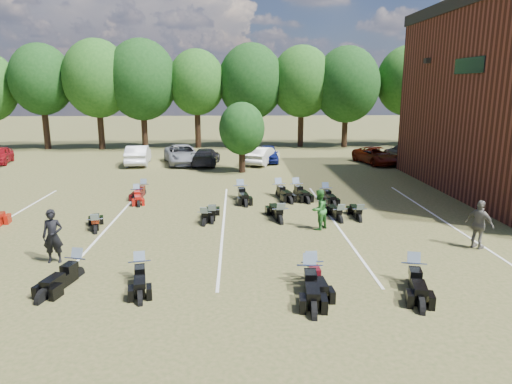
{
  "coord_description": "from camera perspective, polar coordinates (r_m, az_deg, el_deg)",
  "views": [
    {
      "loc": [
        -2.38,
        -16.52,
        5.96
      ],
      "look_at": [
        -1.5,
        4.0,
        1.2
      ],
      "focal_mm": 32.0,
      "sensor_mm": 36.0,
      "label": 1
    }
  ],
  "objects": [
    {
      "name": "ground",
      "position": [
        17.73,
        5.45,
        -6.66
      ],
      "size": [
        160.0,
        160.0,
        0.0
      ],
      "primitive_type": "plane",
      "color": "brown",
      "rests_on": "ground"
    },
    {
      "name": "car_1",
      "position": [
        36.87,
        -14.52,
        4.52
      ],
      "size": [
        2.03,
        4.73,
        1.51
      ],
      "primitive_type": "imported",
      "rotation": [
        0.0,
        0.0,
        3.24
      ],
      "color": "silver",
      "rests_on": "ground"
    },
    {
      "name": "car_2",
      "position": [
        36.47,
        -9.19,
        4.65
      ],
      "size": [
        3.7,
        5.74,
        1.47
      ],
      "primitive_type": "imported",
      "rotation": [
        0.0,
        0.0,
        0.25
      ],
      "color": "gray",
      "rests_on": "ground"
    },
    {
      "name": "car_3",
      "position": [
        35.59,
        -6.29,
        4.4
      ],
      "size": [
        2.17,
        4.63,
        1.31
      ],
      "primitive_type": "imported",
      "rotation": [
        0.0,
        0.0,
        3.07
      ],
      "color": "black",
      "rests_on": "ground"
    },
    {
      "name": "car_4",
      "position": [
        36.93,
        1.52,
        4.81
      ],
      "size": [
        1.69,
        3.98,
        1.34
      ],
      "primitive_type": "imported",
      "rotation": [
        0.0,
        0.0,
        -0.03
      ],
      "color": "#0B1453",
      "rests_on": "ground"
    },
    {
      "name": "car_5",
      "position": [
        35.88,
        0.87,
        4.59
      ],
      "size": [
        2.99,
        4.38,
        1.37
      ],
      "primitive_type": "imported",
      "rotation": [
        0.0,
        0.0,
        2.73
      ],
      "color": "beige",
      "rests_on": "ground"
    },
    {
      "name": "car_6",
      "position": [
        37.23,
        14.81,
        4.41
      ],
      "size": [
        3.21,
        5.04,
        1.3
      ],
      "primitive_type": "imported",
      "rotation": [
        0.0,
        0.0,
        0.24
      ],
      "color": "#530F04",
      "rests_on": "ground"
    },
    {
      "name": "car_7",
      "position": [
        38.61,
        18.31,
        4.67
      ],
      "size": [
        2.51,
        5.47,
        1.55
      ],
      "primitive_type": "imported",
      "rotation": [
        0.0,
        0.0,
        3.21
      ],
      "color": "#323337",
      "rests_on": "ground"
    },
    {
      "name": "person_black",
      "position": [
        17.22,
        -24.05,
        -5.07
      ],
      "size": [
        0.72,
        0.5,
        1.89
      ],
      "primitive_type": "imported",
      "rotation": [
        0.0,
        0.0,
        0.06
      ],
      "color": "black",
      "rests_on": "ground"
    },
    {
      "name": "person_green",
      "position": [
        19.54,
        7.87,
        -2.18
      ],
      "size": [
        1.07,
        1.06,
        1.74
      ],
      "primitive_type": "imported",
      "rotation": [
        0.0,
        0.0,
        3.89
      ],
      "color": "#296B28",
      "rests_on": "ground"
    },
    {
      "name": "person_grey",
      "position": [
        19.01,
        26.15,
        -3.68
      ],
      "size": [
        0.98,
        1.16,
        1.86
      ],
      "primitive_type": "imported",
      "rotation": [
        0.0,
        0.0,
        2.16
      ],
      "color": "#635D55",
      "rests_on": "ground"
    },
    {
      "name": "motorcycle_1",
      "position": [
        15.16,
        -14.23,
        -10.53
      ],
      "size": [
        1.13,
        2.32,
        1.24
      ],
      "primitive_type": null,
      "rotation": [
        0.0,
        0.0,
        0.2
      ],
      "color": "black",
      "rests_on": "ground"
    },
    {
      "name": "motorcycle_2",
      "position": [
        15.94,
        -21.44,
        -9.87
      ],
      "size": [
        1.3,
        2.46,
        1.31
      ],
      "primitive_type": null,
      "rotation": [
        0.0,
        0.0,
        -0.24
      ],
      "color": "black",
      "rests_on": "ground"
    },
    {
      "name": "motorcycle_3",
      "position": [
        14.34,
        6.65,
        -11.62
      ],
      "size": [
        1.02,
        2.57,
        1.4
      ],
      "primitive_type": null,
      "rotation": [
        0.0,
        0.0,
        -0.09
      ],
      "color": "black",
      "rests_on": "ground"
    },
    {
      "name": "motorcycle_4",
      "position": [
        15.22,
        18.96,
        -10.77
      ],
      "size": [
        1.34,
        2.56,
        1.36
      ],
      "primitive_type": null,
      "rotation": [
        0.0,
        0.0,
        -0.24
      ],
      "color": "black",
      "rests_on": "ground"
    },
    {
      "name": "motorcycle_5",
      "position": [
        14.74,
        6.94,
        -10.92
      ],
      "size": [
        0.83,
        2.33,
        1.29
      ],
      "primitive_type": null,
      "rotation": [
        0.0,
        0.0,
        0.04
      ],
      "color": "black",
      "rests_on": "ground"
    },
    {
      "name": "motorcycle_8",
      "position": [
        20.32,
        -19.39,
        -4.78
      ],
      "size": [
        1.19,
        2.18,
        1.16
      ],
      "primitive_type": null,
      "rotation": [
        0.0,
        0.0,
        3.41
      ],
      "color": "black",
      "rests_on": "ground"
    },
    {
      "name": "motorcycle_9",
      "position": [
        20.61,
        -5.48,
        -3.82
      ],
      "size": [
        0.74,
        2.16,
        1.19
      ],
      "primitive_type": null,
      "rotation": [
        0.0,
        0.0,
        3.17
      ],
      "color": "black",
      "rests_on": "ground"
    },
    {
      "name": "motorcycle_10",
      "position": [
        20.31,
        -6.45,
        -4.1
      ],
      "size": [
        0.9,
        2.14,
        1.16
      ],
      "primitive_type": null,
      "rotation": [
        0.0,
        0.0,
        3.02
      ],
      "color": "black",
      "rests_on": "ground"
    },
    {
      "name": "motorcycle_11",
      "position": [
        21.26,
        12.79,
        -3.57
      ],
      "size": [
        0.7,
        2.08,
        1.15
      ],
      "primitive_type": null,
      "rotation": [
        0.0,
        0.0,
        3.12
      ],
      "color": "black",
      "rests_on": "ground"
    },
    {
      "name": "motorcycle_12",
      "position": [
        20.5,
        3.05,
        -3.88
      ],
      "size": [
        1.09,
        2.45,
        1.32
      ],
      "primitive_type": null,
      "rotation": [
        0.0,
        0.0,
        3.28
      ],
      "color": "black",
      "rests_on": "ground"
    },
    {
      "name": "motorcycle_13",
      "position": [
        20.97,
        10.43,
        -3.69
      ],
      "size": [
        0.96,
        2.2,
        1.19
      ],
      "primitive_type": null,
      "rotation": [
        0.0,
        0.0,
        3.28
      ],
      "color": "black",
      "rests_on": "ground"
    },
    {
      "name": "motorcycle_14",
      "position": [
        26.55,
        -13.87,
        -0.31
      ],
      "size": [
        0.9,
        2.26,
        1.23
      ],
      "primitive_type": null,
      "rotation": [
        0.0,
        0.0,
        -0.09
      ],
      "color": "#3C080B",
      "rests_on": "ground"
    },
    {
      "name": "motorcycle_15",
      "position": [
        25.49,
        -14.64,
        -0.91
      ],
      "size": [
        1.18,
        2.19,
        1.17
      ],
      "primitive_type": null,
      "rotation": [
        0.0,
        0.0,
        0.26
      ],
      "color": "#9C110B",
      "rests_on": "ground"
    },
    {
      "name": "motorcycle_16",
      "position": [
        25.04,
        -1.94,
        -0.73
      ],
      "size": [
        1.13,
        2.61,
        1.41
      ],
      "primitive_type": null,
      "rotation": [
        0.0,
        0.0,
        0.13
      ],
      "color": "black",
      "rests_on": "ground"
    },
    {
      "name": "motorcycle_18",
      "position": [
        25.67,
        5.04,
        -0.43
      ],
      "size": [
        1.27,
        2.58,
        1.38
      ],
      "primitive_type": null,
      "rotation": [
        0.0,
        0.0,
        0.2
      ],
      "color": "black",
      "rests_on": "ground"
    },
    {
      "name": "motorcycle_19",
      "position": [
        25.56,
        2.86,
        -0.45
      ],
      "size": [
        1.36,
        2.57,
        1.37
      ],
      "primitive_type": null,
      "rotation": [
        0.0,
        0.0,
        0.25
      ],
      "color": "black",
      "rests_on": "ground"
    },
    {
      "name": "motorcycle_20",
      "position": [
        25.02,
        8.66,
        -0.88
      ],
      "size": [
        0.88,
        2.3,
        1.26
      ],
      "primitive_type": null,
      "rotation": [
        0.0,
        0.0,
        0.07
      ],
      "color": "black",
      "rests_on": "ground"
    },
    {
      "name": "tree_line",
      "position": [
        45.55,
        -0.74,
        13.49
      ],
      "size": [
        56.0,
        6.0,
        9.79
      ],
      "color": "black",
      "rests_on": "ground"
    },
    {
      "name": "young_tree_midfield",
      "position": [
        32.15,
        -1.78,
        7.93
      ],
      "size": [
        3.2,
        3.2,
        4.7
      ],
      "color": "black",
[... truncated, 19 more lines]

